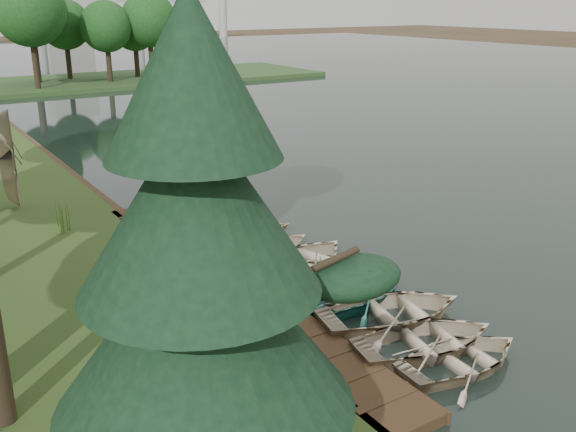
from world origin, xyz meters
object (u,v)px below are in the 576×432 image
boardwalk (226,284)px  rowboat_0 (462,355)px  pine_tree (199,255)px  rowboat_2 (393,309)px  stored_rowboat (17,198)px  rowboat_1 (427,337)px

boardwalk → rowboat_0: rowboat_0 is taller
boardwalk → pine_tree: size_ratio=2.03×
boardwalk → rowboat_2: (2.60, -4.24, 0.31)m
rowboat_0 → rowboat_2: bearing=0.7°
boardwalk → stored_rowboat: stored_rowboat is taller
pine_tree → boardwalk: bearing=61.7°
rowboat_0 → boardwalk: bearing=23.7°
rowboat_1 → pine_tree: 9.06m
rowboat_0 → pine_tree: (-7.24, -2.09, 4.75)m
rowboat_0 → rowboat_2: size_ratio=0.82×
rowboat_0 → rowboat_1: bearing=11.5°
boardwalk → stored_rowboat: (-3.69, 10.43, 0.54)m
rowboat_2 → rowboat_0: bearing=-170.9°
rowboat_1 → stored_rowboat: size_ratio=0.97×
rowboat_0 → stored_rowboat: size_ratio=0.87×
rowboat_1 → rowboat_2: (0.26, 1.51, 0.03)m
boardwalk → pine_tree: pine_tree is taller
stored_rowboat → rowboat_0: bearing=-148.0°
rowboat_2 → pine_tree: (-7.36, -4.58, 4.67)m
boardwalk → rowboat_1: bearing=-67.8°
rowboat_1 → rowboat_2: bearing=1.9°
rowboat_1 → rowboat_2: rowboat_2 is taller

